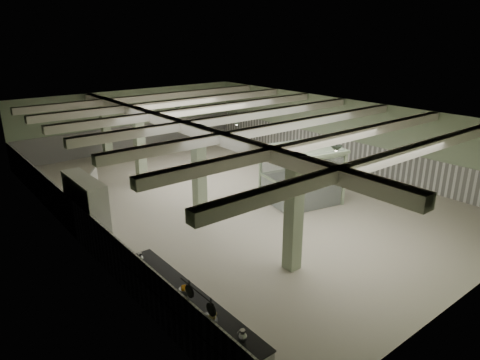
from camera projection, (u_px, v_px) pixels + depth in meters
floor at (235, 194)px, 18.98m from camera, size 20.00×20.00×0.00m
ceiling at (235, 114)px, 17.80m from camera, size 14.00×20.00×0.02m
wall_back at (133, 120)px, 25.77m from camera, size 14.00×0.02×3.60m
wall_front at (473, 238)px, 11.02m from camera, size 14.00×0.02×3.60m
wall_left at (70, 191)px, 14.26m from camera, size 0.02×20.00×3.60m
wall_right at (339, 133)px, 22.52m from camera, size 0.02×20.00×3.60m
wainscot_left at (75, 219)px, 14.62m from camera, size 0.05×19.90×1.50m
wainscot_right at (338, 152)px, 22.85m from camera, size 0.05×19.90×1.50m
wainscot_back at (135, 137)px, 26.10m from camera, size 13.90×0.05×1.50m
girder at (183, 127)px, 16.40m from camera, size 0.45×19.90×0.40m
beam_a at (394, 157)px, 12.33m from camera, size 13.90×0.35×0.32m
beam_b at (327, 140)px, 14.17m from camera, size 13.90×0.35×0.32m
beam_c at (276, 128)px, 16.02m from camera, size 13.90×0.35×0.32m
beam_d at (235, 118)px, 17.86m from camera, size 13.90×0.35×0.32m
beam_e at (201, 110)px, 19.71m from camera, size 13.90×0.35×0.32m
beam_f at (174, 103)px, 21.55m from camera, size 13.90×0.35×0.32m
beam_g at (151, 98)px, 23.40m from camera, size 13.90×0.35×0.32m
column_a at (294, 213)px, 12.49m from camera, size 0.42×0.42×3.60m
column_b at (199, 172)px, 16.18m from camera, size 0.42×0.42×3.60m
column_c at (140, 146)px, 19.87m from camera, size 0.42×0.42×3.60m
column_d at (106, 131)px, 22.82m from camera, size 0.42×0.42×3.60m
hook_rail at (196, 291)px, 8.68m from camera, size 0.02×1.20×0.02m
pendant_front at (336, 149)px, 14.59m from camera, size 0.44×0.44×0.22m
pendant_mid at (237, 123)px, 18.65m from camera, size 0.44×0.44×0.22m
pendant_back at (178, 108)px, 22.34m from camera, size 0.44×0.44×0.22m
prep_counter at (185, 313)px, 10.22m from camera, size 0.93×5.32×0.91m
pitcher_near at (140, 258)px, 11.53m from camera, size 0.25×0.28×0.30m
pitcher_far at (243, 336)px, 8.59m from camera, size 0.20×0.23×0.29m
veg_colander at (207, 318)px, 9.18m from camera, size 0.62×0.62×0.22m
orange_bowl at (184, 291)px, 10.26m from camera, size 0.26×0.26×0.09m
skillet_near at (211, 309)px, 8.46m from camera, size 0.04×0.29×0.29m
skillet_far at (190, 291)px, 9.04m from camera, size 0.04×0.29×0.29m
walkin_cooler at (87, 209)px, 14.40m from camera, size 1.09×2.59×2.37m
guard_booth at (302, 165)px, 17.70m from camera, size 3.36×3.02×2.39m
filing_cabinet at (329, 177)px, 18.88m from camera, size 0.48×0.68×1.47m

